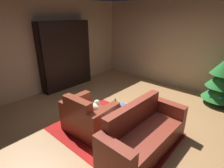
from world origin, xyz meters
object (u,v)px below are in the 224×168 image
at_px(coffee_table, 123,114).
at_px(bottle_on_table, 115,104).
at_px(armchair_red, 89,118).
at_px(book_stack_on_table, 124,108).
at_px(bookshelf_unit, 68,57).
at_px(couch_red, 143,135).
at_px(decorated_tree, 223,81).

height_order(coffee_table, bottle_on_table, bottle_on_table).
xyz_separation_m(armchair_red, book_stack_on_table, (0.55, 0.49, 0.22)).
xyz_separation_m(bookshelf_unit, couch_red, (3.54, -1.00, -0.72)).
distance_m(armchair_red, book_stack_on_table, 0.77).
height_order(couch_red, decorated_tree, decorated_tree).
xyz_separation_m(coffee_table, book_stack_on_table, (-0.01, 0.04, 0.11)).
distance_m(armchair_red, couch_red, 1.18).
height_order(armchair_red, coffee_table, armchair_red).
xyz_separation_m(bookshelf_unit, decorated_tree, (4.16, 1.89, -0.33)).
relative_size(armchair_red, bottle_on_table, 4.64).
bearing_deg(couch_red, armchair_red, -166.15).
xyz_separation_m(coffee_table, bottle_on_table, (-0.22, 0.01, 0.13)).
bearing_deg(armchair_red, coffee_table, 38.95).
bearing_deg(bottle_on_table, book_stack_on_table, 7.68).
height_order(armchair_red, decorated_tree, decorated_tree).
relative_size(book_stack_on_table, bottle_on_table, 1.00).
bearing_deg(book_stack_on_table, coffee_table, -74.57).
height_order(armchair_red, couch_red, couch_red).
relative_size(couch_red, book_stack_on_table, 8.29).
bearing_deg(bottle_on_table, bookshelf_unit, 163.13).
distance_m(book_stack_on_table, decorated_tree, 2.96).
height_order(armchair_red, bottle_on_table, armchair_red).
height_order(bookshelf_unit, couch_red, bookshelf_unit).
relative_size(coffee_table, decorated_tree, 0.60).
height_order(bottle_on_table, decorated_tree, decorated_tree).
bearing_deg(couch_red, bottle_on_table, 167.74).
bearing_deg(coffee_table, decorated_tree, 66.01).
bearing_deg(coffee_table, armchair_red, -141.05).
height_order(couch_red, coffee_table, couch_red).
height_order(armchair_red, book_stack_on_table, armchair_red).
height_order(book_stack_on_table, bottle_on_table, bottle_on_table).
bearing_deg(armchair_red, bottle_on_table, 53.75).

